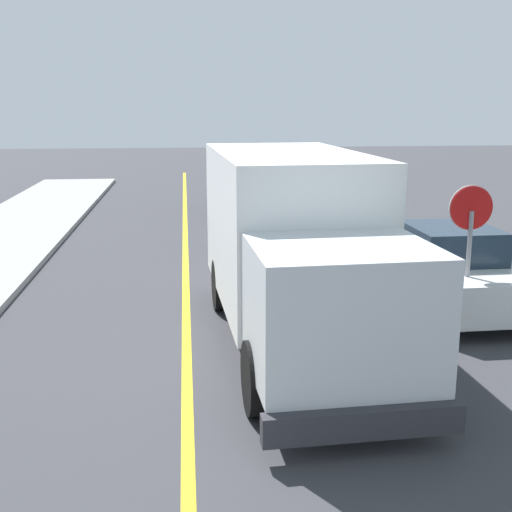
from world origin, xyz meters
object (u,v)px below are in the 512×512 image
object	(u,v)px
box_truck	(295,241)
parked_van_across	(447,269)
parked_car_mid	(241,192)
parked_car_near	(263,228)
stop_sign	(470,230)

from	to	relation	value
box_truck	parked_van_across	bearing A→B (deg)	25.32
parked_car_mid	parked_van_across	bearing A→B (deg)	-75.55
parked_van_across	box_truck	bearing A→B (deg)	-154.68
parked_car_near	parked_car_mid	world-z (taller)	same
parked_car_mid	box_truck	bearing A→B (deg)	-91.09
box_truck	parked_car_near	distance (m)	6.36
parked_car_mid	parked_car_near	bearing A→B (deg)	-90.46
parked_car_near	parked_van_across	bearing A→B (deg)	-56.10
box_truck	parked_car_near	bearing A→B (deg)	88.19
box_truck	parked_van_across	distance (m)	3.84
parked_car_near	parked_van_across	distance (m)	5.66
parked_car_near	parked_car_mid	distance (m)	7.33
parked_car_near	parked_van_across	xyz separation A→B (m)	(3.16, -4.70, 0.00)
parked_car_mid	stop_sign	size ratio (longest dim) A/B	1.68
parked_car_near	parked_car_mid	size ratio (longest dim) A/B	1.00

